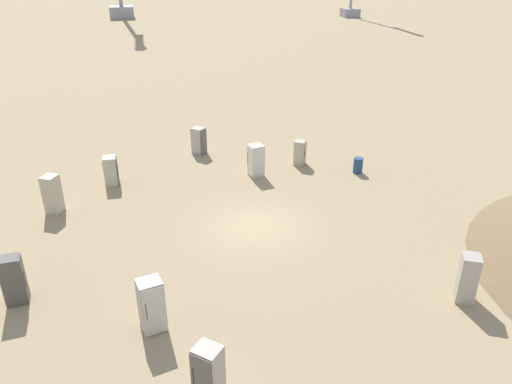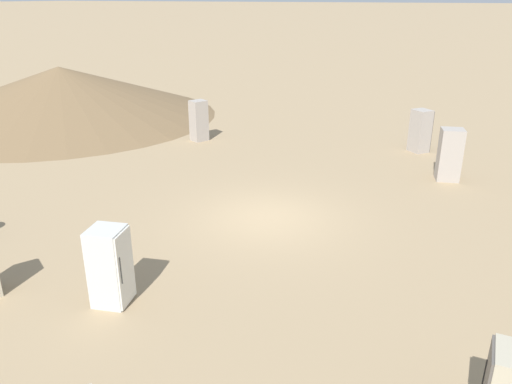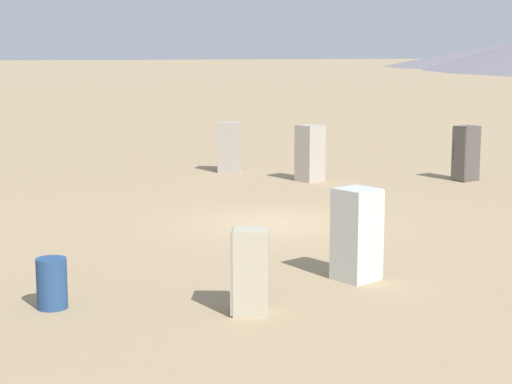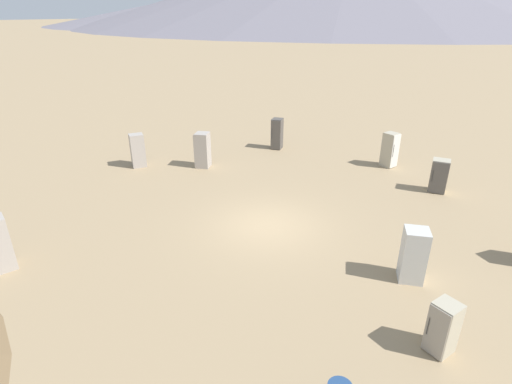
{
  "view_description": "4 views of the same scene",
  "coord_description": "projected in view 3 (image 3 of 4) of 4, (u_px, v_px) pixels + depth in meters",
  "views": [
    {
      "loc": [
        19.26,
        -3.99,
        11.54
      ],
      "look_at": [
        0.08,
        0.09,
        1.78
      ],
      "focal_mm": 35.0,
      "sensor_mm": 36.0,
      "label": 1
    },
    {
      "loc": [
        -12.7,
        -5.49,
        6.31
      ],
      "look_at": [
        -0.33,
        0.21,
        0.93
      ],
      "focal_mm": 35.0,
      "sensor_mm": 36.0,
      "label": 2
    },
    {
      "loc": [
        -18.73,
        10.48,
        4.31
      ],
      "look_at": [
        0.53,
        0.27,
        0.76
      ],
      "focal_mm": 60.0,
      "sensor_mm": 36.0,
      "label": 3
    },
    {
      "loc": [
        -5.53,
        12.86,
        7.75
      ],
      "look_at": [
        0.09,
        0.87,
        1.8
      ],
      "focal_mm": 28.0,
      "sensor_mm": 36.0,
      "label": 4
    }
  ],
  "objects": [
    {
      "name": "discarded_fridge_0",
      "position": [
        310.0,
        153.0,
        29.0
      ],
      "size": [
        0.9,
        0.93,
        1.91
      ],
      "rotation": [
        0.0,
        0.0,
        4.97
      ],
      "color": "#A89E93",
      "rests_on": "ground_plane"
    },
    {
      "name": "rusty_barrel",
      "position": [
        52.0,
        283.0,
        14.54
      ],
      "size": [
        0.52,
        0.52,
        0.87
      ],
      "color": "navy",
      "rests_on": "ground_plane"
    },
    {
      "name": "ground_plane",
      "position": [
        275.0,
        223.0,
        21.87
      ],
      "size": [
        1000.0,
        1000.0,
        0.0
      ],
      "primitive_type": "plane",
      "color": "#9E8460"
    },
    {
      "name": "discarded_fridge_4",
      "position": [
        466.0,
        153.0,
        29.07
      ],
      "size": [
        0.7,
        0.83,
        1.87
      ],
      "rotation": [
        0.0,
        0.0,
        0.12
      ],
      "color": "#4C4742",
      "rests_on": "ground_plane"
    },
    {
      "name": "discarded_fridge_1",
      "position": [
        250.0,
        272.0,
        14.22
      ],
      "size": [
        0.8,
        0.83,
        1.44
      ],
      "rotation": [
        0.0,
        0.0,
        5.75
      ],
      "color": "#B2A88E",
      "rests_on": "ground_plane"
    },
    {
      "name": "discarded_fridge_6",
      "position": [
        229.0,
        147.0,
        31.16
      ],
      "size": [
        0.98,
        0.98,
        1.82
      ],
      "rotation": [
        0.0,
        0.0,
        3.99
      ],
      "color": "#A89E93",
      "rests_on": "ground_plane"
    },
    {
      "name": "discarded_fridge_2",
      "position": [
        357.0,
        234.0,
        16.34
      ],
      "size": [
        0.87,
        0.89,
        1.78
      ],
      "rotation": [
        0.0,
        0.0,
        3.37
      ],
      "color": "silver",
      "rests_on": "ground_plane"
    }
  ]
}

